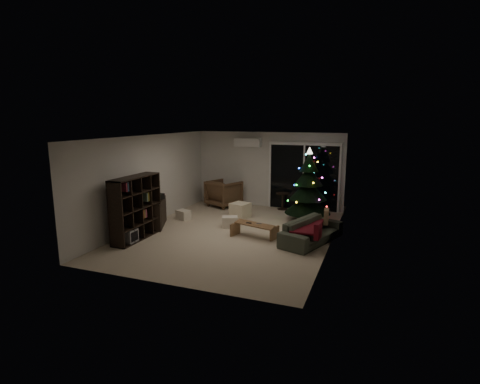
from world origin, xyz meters
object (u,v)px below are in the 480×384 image
object	(u,v)px
armchair	(224,193)
media_cabinet	(155,213)
bookshelf	(130,207)
coffee_table	(254,231)
christmas_tree	(308,185)
sofa	(312,231)

from	to	relation	value
armchair	media_cabinet	bearing A→B (deg)	95.68
bookshelf	media_cabinet	distance (m)	1.18
bookshelf	coffee_table	distance (m)	3.16
media_cabinet	bookshelf	bearing A→B (deg)	-114.29
coffee_table	christmas_tree	world-z (taller)	christmas_tree
armchair	christmas_tree	size ratio (longest dim) A/B	0.45
armchair	sofa	bearing A→B (deg)	163.89
armchair	sofa	size ratio (longest dim) A/B	0.52
armchair	coffee_table	size ratio (longest dim) A/B	0.88
coffee_table	media_cabinet	bearing A→B (deg)	-163.04
bookshelf	coffee_table	bearing A→B (deg)	16.48
media_cabinet	coffee_table	size ratio (longest dim) A/B	1.08
media_cabinet	armchair	size ratio (longest dim) A/B	1.22
media_cabinet	sofa	world-z (taller)	media_cabinet
bookshelf	sofa	distance (m)	4.51
media_cabinet	coffee_table	xyz separation A→B (m)	(2.89, 0.02, -0.20)
armchair	sofa	xyz separation A→B (m)	(3.46, -2.72, -0.17)
media_cabinet	armchair	distance (m)	2.99
media_cabinet	sofa	xyz separation A→B (m)	(4.30, 0.15, -0.10)
sofa	christmas_tree	world-z (taller)	christmas_tree
sofa	coffee_table	size ratio (longest dim) A/B	1.71
armchair	christmas_tree	distance (m)	3.19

